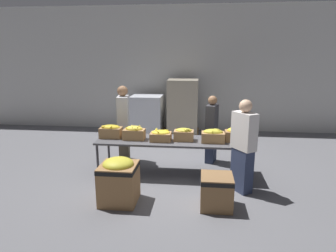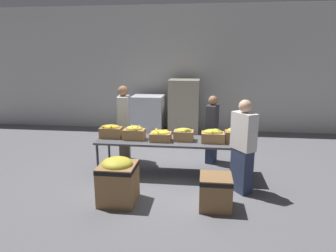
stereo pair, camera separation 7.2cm
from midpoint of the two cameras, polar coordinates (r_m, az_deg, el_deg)
ground_plane at (r=6.47m, az=1.23°, el=-9.03°), size 30.00×30.00×0.00m
wall_back at (r=9.91m, az=3.62°, el=10.70°), size 16.00×0.08×4.00m
sorting_table at (r=6.23m, az=1.26°, el=-3.03°), size 3.13×0.87×0.75m
banana_box_0 at (r=6.47m, az=-10.50°, el=-0.93°), size 0.46×0.29×0.29m
banana_box_1 at (r=6.27m, az=-6.14°, el=-1.23°), size 0.44×0.31×0.30m
banana_box_2 at (r=6.12m, az=-1.09°, el=-1.78°), size 0.42×0.31×0.25m
banana_box_3 at (r=6.16m, az=3.35°, el=-1.58°), size 0.40×0.28×0.28m
banana_box_4 at (r=6.09m, az=8.88°, el=-1.86°), size 0.46×0.29×0.29m
banana_box_5 at (r=6.23m, az=13.02°, el=-1.60°), size 0.41×0.28×0.29m
volunteer_0 at (r=6.99m, az=8.67°, el=-0.71°), size 0.32×0.46×1.57m
volunteer_1 at (r=5.56m, az=14.42°, el=-3.95°), size 0.45×0.51×1.72m
volunteer_2 at (r=7.03m, az=-8.07°, el=0.31°), size 0.31×0.51×1.79m
donation_bin_0 at (r=5.22m, az=-9.12°, el=-9.88°), size 0.61×0.61×0.79m
donation_bin_1 at (r=5.09m, az=9.44°, el=-12.00°), size 0.52×0.52×0.55m
pallet_stack_0 at (r=9.29m, az=3.30°, el=3.43°), size 0.99×0.99×1.74m
pallet_stack_1 at (r=9.39m, az=-3.53°, el=2.00°), size 1.03×1.03×1.24m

